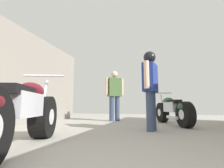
{
  "coord_description": "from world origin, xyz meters",
  "views": [
    {
      "loc": [
        0.53,
        0.16,
        0.49
      ],
      "look_at": [
        -0.26,
        3.12,
        0.9
      ],
      "focal_mm": 26.78,
      "sensor_mm": 36.0,
      "label": 1
    }
  ],
  "objects_px": {
    "motorcycle_maroon_cruiser": "(21,114)",
    "motorcycle_black_naked": "(172,110)",
    "mechanic_with_helmet": "(150,82)",
    "mechanic_in_blue": "(114,92)"
  },
  "relations": [
    {
      "from": "motorcycle_maroon_cruiser",
      "to": "motorcycle_black_naked",
      "type": "xyz_separation_m",
      "value": [
        1.89,
        3.21,
        -0.02
      ]
    },
    {
      "from": "motorcycle_maroon_cruiser",
      "to": "mechanic_with_helmet",
      "type": "bearing_deg",
      "value": 54.64
    },
    {
      "from": "mechanic_in_blue",
      "to": "motorcycle_maroon_cruiser",
      "type": "bearing_deg",
      "value": -91.52
    },
    {
      "from": "mechanic_in_blue",
      "to": "mechanic_with_helmet",
      "type": "distance_m",
      "value": 2.37
    },
    {
      "from": "mechanic_in_blue",
      "to": "motorcycle_black_naked",
      "type": "bearing_deg",
      "value": -22.22
    },
    {
      "from": "mechanic_in_blue",
      "to": "mechanic_with_helmet",
      "type": "height_order",
      "value": "mechanic_in_blue"
    },
    {
      "from": "mechanic_in_blue",
      "to": "mechanic_with_helmet",
      "type": "relative_size",
      "value": 1.04
    },
    {
      "from": "motorcycle_black_naked",
      "to": "mechanic_in_blue",
      "type": "height_order",
      "value": "mechanic_in_blue"
    },
    {
      "from": "motorcycle_maroon_cruiser",
      "to": "mechanic_in_blue",
      "type": "relative_size",
      "value": 1.22
    },
    {
      "from": "motorcycle_black_naked",
      "to": "mechanic_with_helmet",
      "type": "distance_m",
      "value": 1.5
    }
  ]
}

